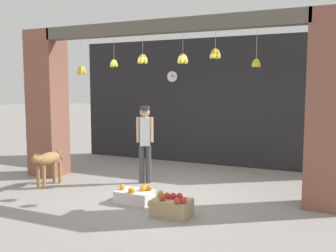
{
  "coord_description": "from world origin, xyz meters",
  "views": [
    {
      "loc": [
        2.91,
        -6.12,
        1.95
      ],
      "look_at": [
        0.0,
        0.42,
        1.2
      ],
      "focal_mm": 40.0,
      "sensor_mm": 36.0,
      "label": 1
    }
  ],
  "objects_px": {
    "water_bottle": "(161,198)",
    "wall_clock": "(172,77)",
    "dog": "(48,161)",
    "fruit_crate_apples": "(172,206)",
    "fruit_crate_oranges": "(135,196)",
    "shopkeeper": "(145,139)"
  },
  "relations": [
    {
      "from": "shopkeeper",
      "to": "fruit_crate_oranges",
      "type": "xyz_separation_m",
      "value": [
        0.45,
        -1.23,
        -0.79
      ]
    },
    {
      "from": "shopkeeper",
      "to": "fruit_crate_oranges",
      "type": "height_order",
      "value": "shopkeeper"
    },
    {
      "from": "shopkeeper",
      "to": "fruit_crate_oranges",
      "type": "distance_m",
      "value": 1.53
    },
    {
      "from": "dog",
      "to": "shopkeeper",
      "type": "height_order",
      "value": "shopkeeper"
    },
    {
      "from": "fruit_crate_apples",
      "to": "wall_clock",
      "type": "xyz_separation_m",
      "value": [
        -1.65,
        3.84,
        2.07
      ]
    },
    {
      "from": "fruit_crate_apples",
      "to": "wall_clock",
      "type": "height_order",
      "value": "wall_clock"
    },
    {
      "from": "fruit_crate_oranges",
      "to": "water_bottle",
      "type": "xyz_separation_m",
      "value": [
        0.46,
        0.05,
        -0.01
      ]
    },
    {
      "from": "water_bottle",
      "to": "wall_clock",
      "type": "distance_m",
      "value": 4.24
    },
    {
      "from": "shopkeeper",
      "to": "fruit_crate_apples",
      "type": "distance_m",
      "value": 2.15
    },
    {
      "from": "shopkeeper",
      "to": "water_bottle",
      "type": "distance_m",
      "value": 1.69
    },
    {
      "from": "water_bottle",
      "to": "wall_clock",
      "type": "height_order",
      "value": "wall_clock"
    },
    {
      "from": "water_bottle",
      "to": "wall_clock",
      "type": "xyz_separation_m",
      "value": [
        -1.29,
        3.46,
        2.1
      ]
    },
    {
      "from": "fruit_crate_apples",
      "to": "water_bottle",
      "type": "distance_m",
      "value": 0.53
    },
    {
      "from": "fruit_crate_apples",
      "to": "wall_clock",
      "type": "relative_size",
      "value": 1.95
    },
    {
      "from": "shopkeeper",
      "to": "wall_clock",
      "type": "xyz_separation_m",
      "value": [
        -0.38,
        2.28,
        1.3
      ]
    },
    {
      "from": "dog",
      "to": "shopkeeper",
      "type": "relative_size",
      "value": 0.55
    },
    {
      "from": "fruit_crate_oranges",
      "to": "fruit_crate_apples",
      "type": "height_order",
      "value": "fruit_crate_apples"
    },
    {
      "from": "fruit_crate_oranges",
      "to": "fruit_crate_apples",
      "type": "xyz_separation_m",
      "value": [
        0.82,
        -0.33,
        0.02
      ]
    },
    {
      "from": "dog",
      "to": "water_bottle",
      "type": "relative_size",
      "value": 3.52
    },
    {
      "from": "fruit_crate_oranges",
      "to": "dog",
      "type": "bearing_deg",
      "value": 173.22
    },
    {
      "from": "water_bottle",
      "to": "dog",
      "type": "bearing_deg",
      "value": 175.55
    },
    {
      "from": "dog",
      "to": "fruit_crate_apples",
      "type": "relative_size",
      "value": 1.51
    }
  ]
}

